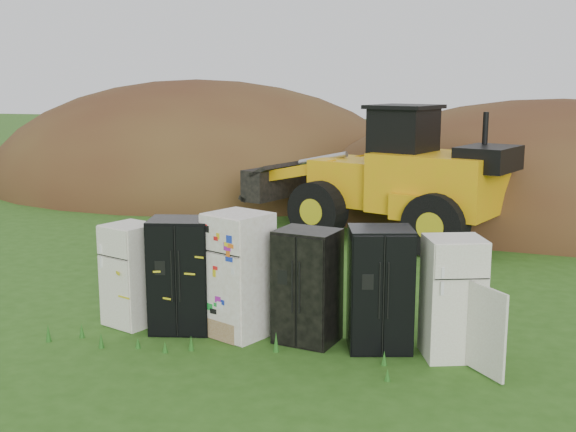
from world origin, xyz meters
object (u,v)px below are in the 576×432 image
fridge_black_side (181,275)px  fridge_open_door (453,298)px  fridge_dark_mid (307,286)px  wheel_loader (372,171)px  fridge_sticker (239,275)px  fridge_leftmost (131,275)px  fridge_black_right (380,289)px

fridge_black_side → fridge_open_door: 3.99m
fridge_dark_mid → wheel_loader: size_ratio=0.25×
fridge_sticker → fridge_dark_mid: bearing=24.5°
fridge_black_side → fridge_leftmost: bearing=164.6°
fridge_sticker → fridge_black_right: 2.08m
fridge_sticker → wheel_loader: wheel_loader is taller
fridge_sticker → wheel_loader: 7.46m
wheel_loader → fridge_sticker: bearing=-75.9°
fridge_sticker → fridge_open_door: fridge_sticker is taller
fridge_sticker → fridge_dark_mid: 1.04m
fridge_sticker → fridge_open_door: (3.08, -0.02, -0.09)m
fridge_leftmost → wheel_loader: size_ratio=0.24×
fridge_open_door → fridge_black_side: bearing=160.5°
fridge_open_door → wheel_loader: 7.81m
fridge_leftmost → fridge_dark_mid: size_ratio=0.96×
fridge_black_side → wheel_loader: wheel_loader is taller
fridge_dark_mid → fridge_black_right: size_ratio=0.95×
fridge_black_side → wheel_loader: size_ratio=0.26×
fridge_leftmost → fridge_dark_mid: fridge_dark_mid is taller
fridge_sticker → wheel_loader: (0.75, 7.39, 0.67)m
fridge_dark_mid → fridge_black_right: (1.04, 0.01, 0.04)m
fridge_dark_mid → fridge_black_side: bearing=-167.7°
fridge_black_side → wheel_loader: (1.66, 7.43, 0.73)m
fridge_black_right → fridge_open_door: 1.00m
fridge_black_side → fridge_sticker: (0.91, 0.04, 0.06)m
fridge_black_right → fridge_sticker: bearing=164.6°
fridge_sticker → fridge_open_door: size_ratio=1.11×
fridge_black_side → fridge_black_right: 2.99m
fridge_black_right → fridge_open_door: fridge_black_right is taller
fridge_open_door → wheel_loader: wheel_loader is taller
fridge_black_right → fridge_open_door: (1.00, -0.05, -0.03)m
fridge_leftmost → fridge_black_side: fridge_black_side is taller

